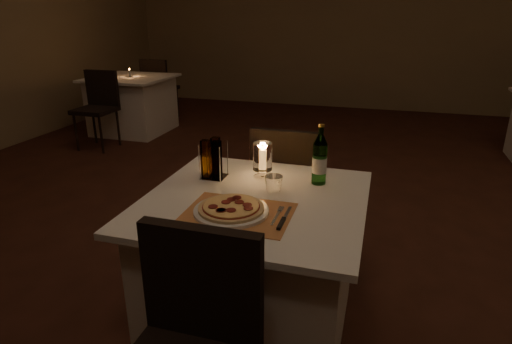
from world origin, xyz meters
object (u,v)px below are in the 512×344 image
(water_bottle, at_px, (320,160))
(neighbor_table_left, at_px, (133,104))
(tumbler, at_px, (274,185))
(chair_far, at_px, (288,181))
(hurricane_candle, at_px, (263,158))
(plate, at_px, (231,211))
(chair_near, at_px, (191,337))
(pizza, at_px, (231,207))
(main_table, at_px, (255,266))

(water_bottle, distance_m, neighbor_table_left, 4.25)
(tumbler, distance_m, water_bottle, 0.27)
(chair_far, distance_m, hurricane_candle, 0.55)
(chair_far, distance_m, plate, 0.92)
(chair_far, distance_m, neighbor_table_left, 3.73)
(chair_near, xyz_separation_m, water_bottle, (0.25, 0.98, 0.31))
(hurricane_candle, bearing_deg, pizza, -92.05)
(chair_near, relative_size, tumbler, 10.69)
(plate, distance_m, neighbor_table_left, 4.37)
(main_table, xyz_separation_m, pizza, (-0.05, -0.18, 0.39))
(tumbler, xyz_separation_m, water_bottle, (0.18, 0.18, 0.08))
(water_bottle, bearing_deg, plate, -124.24)
(tumbler, bearing_deg, hurricane_candle, 121.21)
(main_table, bearing_deg, chair_far, 90.00)
(chair_near, bearing_deg, pizza, 95.34)
(main_table, height_order, plate, plate)
(chair_far, distance_m, tumbler, 0.68)
(chair_near, height_order, chair_far, same)
(tumbler, relative_size, water_bottle, 0.28)
(pizza, bearing_deg, neighbor_table_left, 127.54)
(plate, relative_size, neighbor_table_left, 0.32)
(tumbler, bearing_deg, neighbor_table_left, 130.97)
(tumbler, height_order, neighbor_table_left, tumbler)
(chair_near, height_order, plate, chair_near)
(water_bottle, height_order, hurricane_candle, water_bottle)
(tumbler, relative_size, neighbor_table_left, 0.08)
(plate, xyz_separation_m, pizza, (0.00, -0.00, 0.02))
(plate, height_order, tumbler, tumbler)
(main_table, distance_m, hurricane_candle, 0.54)
(chair_far, distance_m, water_bottle, 0.60)
(chair_far, height_order, hurricane_candle, hurricane_candle)
(main_table, distance_m, plate, 0.42)
(main_table, height_order, hurricane_candle, hurricane_candle)
(pizza, xyz_separation_m, hurricane_candle, (0.02, 0.43, 0.08))
(chair_near, xyz_separation_m, chair_far, (-0.00, 1.43, 0.00))
(tumbler, bearing_deg, water_bottle, 44.60)
(hurricane_candle, xyz_separation_m, neighbor_table_left, (-2.67, 3.02, -0.48))
(chair_far, height_order, neighbor_table_left, chair_far)
(plate, height_order, pizza, pizza)
(chair_near, bearing_deg, water_bottle, 75.55)
(plate, bearing_deg, chair_far, 86.80)
(plate, xyz_separation_m, neighbor_table_left, (-2.66, 3.46, -0.38))
(pizza, distance_m, tumbler, 0.29)
(chair_near, distance_m, water_bottle, 1.06)
(tumbler, bearing_deg, chair_near, -94.88)
(water_bottle, bearing_deg, tumbler, -135.40)
(chair_near, distance_m, pizza, 0.58)
(chair_near, height_order, neighbor_table_left, chair_near)
(hurricane_candle, bearing_deg, neighbor_table_left, 131.45)
(water_bottle, bearing_deg, hurricane_candle, -177.55)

